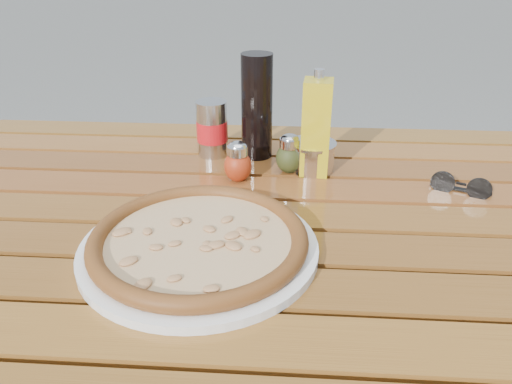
# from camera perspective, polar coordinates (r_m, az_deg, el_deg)

# --- Properties ---
(table) EXTENTS (1.40, 0.90, 0.75)m
(table) POSITION_cam_1_polar(r_m,az_deg,el_deg) (0.91, -0.09, -6.55)
(table) COLOR #3C1F0D
(table) RESTS_ON ground
(plate) EXTENTS (0.42, 0.42, 0.01)m
(plate) POSITION_cam_1_polar(r_m,az_deg,el_deg) (0.76, -6.51, -6.39)
(plate) COLOR white
(plate) RESTS_ON table
(pizza) EXTENTS (0.37, 0.37, 0.03)m
(pizza) POSITION_cam_1_polar(r_m,az_deg,el_deg) (0.76, -6.57, -5.40)
(pizza) COLOR beige
(pizza) RESTS_ON plate
(pepper_shaker) EXTENTS (0.07, 0.07, 0.08)m
(pepper_shaker) POSITION_cam_1_polar(r_m,az_deg,el_deg) (0.97, -2.10, 3.42)
(pepper_shaker) COLOR #B63414
(pepper_shaker) RESTS_ON table
(oregano_shaker) EXTENTS (0.07, 0.07, 0.08)m
(oregano_shaker) POSITION_cam_1_polar(r_m,az_deg,el_deg) (1.00, 3.83, 4.31)
(oregano_shaker) COLOR #394019
(oregano_shaker) RESTS_ON table
(dark_bottle) EXTENTS (0.08, 0.08, 0.22)m
(dark_bottle) POSITION_cam_1_polar(r_m,az_deg,el_deg) (1.06, 0.09, 9.72)
(dark_bottle) COLOR black
(dark_bottle) RESTS_ON table
(soda_can) EXTENTS (0.09, 0.09, 0.12)m
(soda_can) POSITION_cam_1_polar(r_m,az_deg,el_deg) (1.09, -5.04, 7.17)
(soda_can) COLOR #B8B8BC
(soda_can) RESTS_ON table
(olive_oil_cruet) EXTENTS (0.06, 0.06, 0.21)m
(olive_oil_cruet) POSITION_cam_1_polar(r_m,az_deg,el_deg) (0.99, 6.90, 7.33)
(olive_oil_cruet) COLOR gold
(olive_oil_cruet) RESTS_ON table
(parmesan_tin) EXTENTS (0.11, 0.11, 0.07)m
(parmesan_tin) POSITION_cam_1_polar(r_m,az_deg,el_deg) (1.02, 6.44, 4.17)
(parmesan_tin) COLOR silver
(parmesan_tin) RESTS_ON table
(sunglasses) EXTENTS (0.11, 0.06, 0.04)m
(sunglasses) POSITION_cam_1_polar(r_m,az_deg,el_deg) (1.00, 22.35, 0.60)
(sunglasses) COLOR black
(sunglasses) RESTS_ON table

